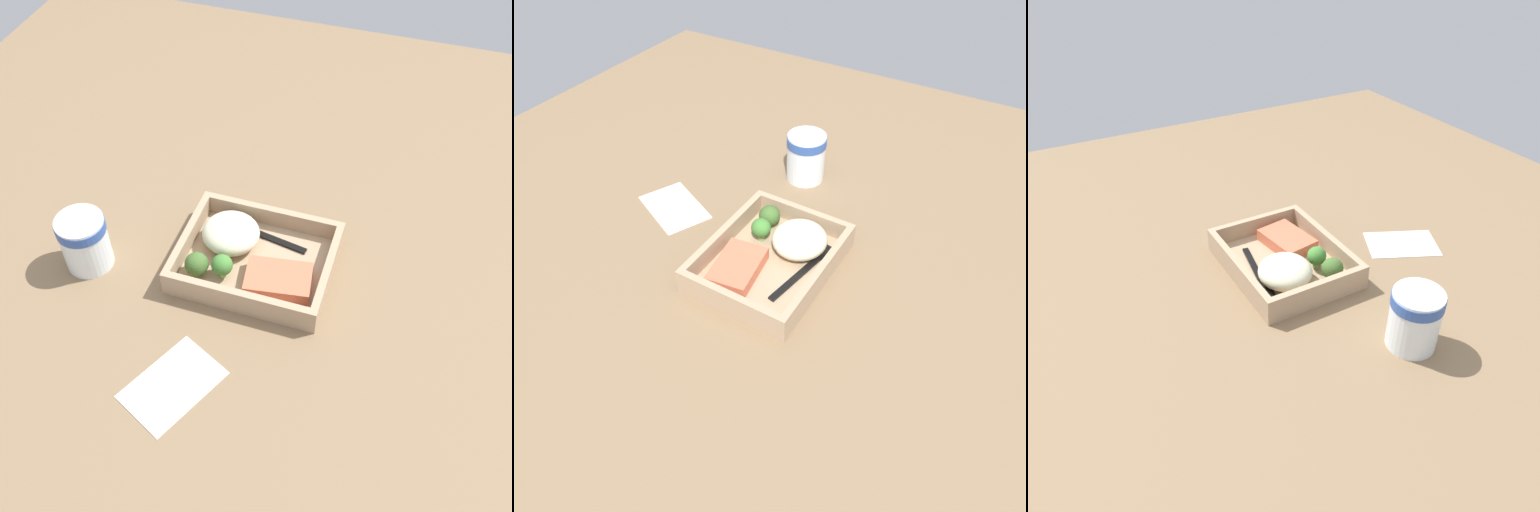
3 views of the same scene
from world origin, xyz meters
TOP-DOWN VIEW (x-y plane):
  - ground_plane at (0.00, 0.00)cm, footprint 160.00×160.00cm
  - takeout_tray at (0.00, 0.00)cm, footprint 24.67×19.54cm
  - tray_rim at (0.00, 0.00)cm, footprint 24.67×19.54cm
  - salmon_fillet at (-4.71, 3.33)cm, footprint 11.20×8.34cm
  - mashed_potatoes at (5.20, -2.72)cm, footprint 9.53×9.34cm
  - broccoli_floret_1 at (4.20, 4.31)cm, footprint 3.45×3.45cm
  - broccoli_floret_2 at (8.22, 5.01)cm, footprint 3.85×3.85cm
  - fork at (1.67, -6.00)cm, footprint 15.84×4.40cm
  - paper_cup at (26.24, 7.34)cm, footprint 7.84×7.84cm
  - receipt_slip at (4.53, 24.14)cm, footprint 13.99×16.16cm

SIDE VIEW (x-z plane):
  - ground_plane at x=0.00cm, z-range -2.00..0.00cm
  - receipt_slip at x=4.53cm, z-range 0.00..0.24cm
  - takeout_tray at x=0.00cm, z-range 0.00..1.20cm
  - fork at x=1.67cm, z-range 1.20..1.64cm
  - salmon_fillet at x=-4.71cm, z-range 1.20..3.50cm
  - tray_rim at x=0.00cm, z-range 1.20..4.66cm
  - broccoli_floret_2 at x=8.22cm, z-range 1.26..5.36cm
  - mashed_potatoes at x=5.20cm, z-range 1.20..5.98cm
  - broccoli_floret_1 at x=4.20cm, z-range 1.53..5.88cm
  - paper_cup at x=26.24cm, z-range 0.58..10.34cm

